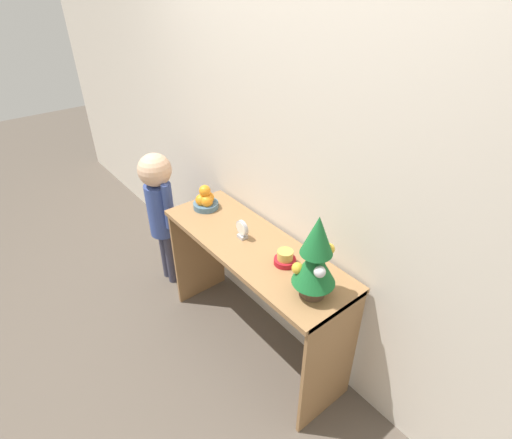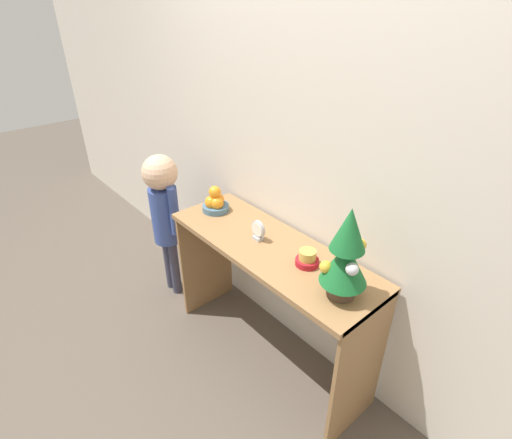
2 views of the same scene
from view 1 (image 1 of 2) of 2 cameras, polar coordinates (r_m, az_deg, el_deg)
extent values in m
plane|color=brown|center=(2.73, -4.16, -19.07)|extent=(12.00, 12.00, 0.00)
cube|color=beige|center=(2.19, 5.02, 8.45)|extent=(7.00, 0.05, 2.50)
cube|color=olive|center=(2.27, -0.42, -3.87)|extent=(1.29, 0.44, 0.03)
cube|color=olive|center=(2.93, -8.15, -4.15)|extent=(0.02, 0.40, 0.81)
cube|color=olive|center=(2.22, 10.47, -19.64)|extent=(0.02, 0.40, 0.81)
cylinder|color=#4C3828|center=(1.95, 8.04, -9.88)|extent=(0.12, 0.12, 0.05)
cylinder|color=brown|center=(1.92, 8.15, -8.90)|extent=(0.02, 0.02, 0.04)
cone|color=#19662D|center=(1.86, 8.40, -6.50)|extent=(0.21, 0.21, 0.19)
cone|color=#19662D|center=(1.76, 8.83, -2.24)|extent=(0.15, 0.15, 0.19)
sphere|color=red|center=(1.86, 9.37, -4.25)|extent=(0.05, 0.05, 0.05)
sphere|color=silver|center=(1.79, 9.09, -7.39)|extent=(0.05, 0.05, 0.05)
sphere|color=#2D4CA8|center=(1.83, 9.74, -4.04)|extent=(0.04, 0.04, 0.04)
sphere|color=gold|center=(1.83, 10.38, -4.16)|extent=(0.05, 0.05, 0.05)
sphere|color=#2D4CA8|center=(1.76, 8.87, -4.12)|extent=(0.05, 0.05, 0.05)
sphere|color=gold|center=(1.88, 5.96, -6.94)|extent=(0.06, 0.06, 0.06)
cylinder|color=#476B84|center=(2.60, -7.16, 2.05)|extent=(0.16, 0.16, 0.04)
sphere|color=orange|center=(2.56, -7.04, 2.63)|extent=(0.08, 0.08, 0.08)
sphere|color=orange|center=(2.60, -6.86, 3.12)|extent=(0.08, 0.08, 0.08)
sphere|color=orange|center=(2.58, -7.78, 2.78)|extent=(0.08, 0.08, 0.08)
sphere|color=orange|center=(2.55, -7.33, 4.09)|extent=(0.07, 0.07, 0.07)
cylinder|color=#AD1923|center=(2.12, 4.14, -5.93)|extent=(0.12, 0.12, 0.03)
cylinder|color=gold|center=(2.10, 4.19, -5.07)|extent=(0.09, 0.09, 0.05)
cube|color=#B2B2B7|center=(2.31, -1.96, -2.39)|extent=(0.05, 0.04, 0.02)
cylinder|color=#B2B2B7|center=(2.28, -1.98, -1.21)|extent=(0.09, 0.02, 0.09)
cylinder|color=white|center=(2.27, -2.18, -1.30)|extent=(0.08, 0.00, 0.08)
cylinder|color=#38384C|center=(3.23, -12.87, -4.71)|extent=(0.07, 0.07, 0.44)
cylinder|color=#38384C|center=(3.17, -12.14, -5.46)|extent=(0.07, 0.07, 0.44)
cylinder|color=#384C93|center=(2.97, -13.47, 1.38)|extent=(0.19, 0.19, 0.40)
sphere|color=#E0B28E|center=(2.82, -14.29, 6.88)|extent=(0.23, 0.23, 0.23)
cylinder|color=#384C93|center=(3.02, -14.72, 3.61)|extent=(0.05, 0.05, 0.34)
cylinder|color=#384C93|center=(2.83, -12.54, 1.77)|extent=(0.05, 0.05, 0.34)
camera|label=2|loc=(0.23, -48.55, -23.60)|focal=28.00mm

